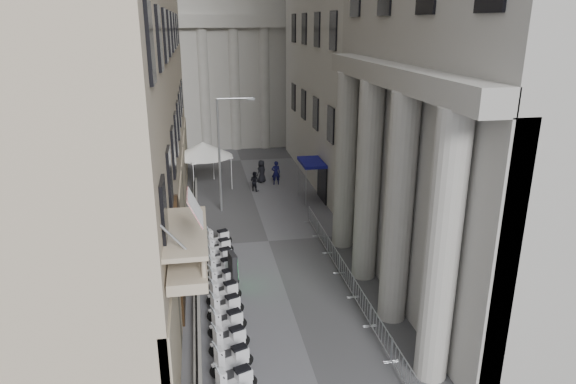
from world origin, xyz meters
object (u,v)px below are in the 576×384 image
Objects in this scene: security_tent at (213,151)px; info_kiosk at (233,271)px; pedestrian_a at (276,173)px; pedestrian_b at (255,181)px; street_lamp at (223,146)px.

security_tent is 2.38× the size of info_kiosk.
pedestrian_a is 2.34m from pedestrian_b.
street_lamp reaches higher than pedestrian_a.
pedestrian_b is at bearing -18.72° from security_tent.
info_kiosk reaches higher than pedestrian_b.
pedestrian_a is at bearing 62.98° from info_kiosk.
info_kiosk is at bearing -89.17° from street_lamp.
pedestrian_b is (3.03, -1.03, -2.32)m from security_tent.
street_lamp is 5.07× the size of pedestrian_b.
street_lamp is at bearing -83.92° from security_tent.
pedestrian_a reaches higher than info_kiosk.
pedestrian_b is at bearing 68.36° from info_kiosk.
pedestrian_b is (2.49, 4.02, -3.87)m from street_lamp.
pedestrian_b is at bearing 60.55° from street_lamp.
info_kiosk is 15.49m from pedestrian_b.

